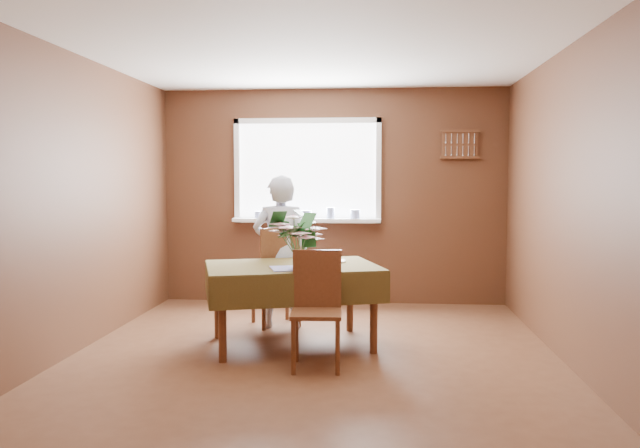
# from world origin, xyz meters

# --- Properties ---
(floor) EXTENTS (4.50, 4.50, 0.00)m
(floor) POSITION_xyz_m (0.00, 0.00, 0.00)
(floor) COLOR #55301D
(floor) RESTS_ON ground
(ceiling) EXTENTS (4.50, 4.50, 0.00)m
(ceiling) POSITION_xyz_m (0.00, 0.00, 2.50)
(ceiling) COLOR white
(ceiling) RESTS_ON wall_back
(wall_back) EXTENTS (4.00, 0.00, 4.00)m
(wall_back) POSITION_xyz_m (0.00, 2.25, 1.25)
(wall_back) COLOR brown
(wall_back) RESTS_ON floor
(wall_front) EXTENTS (4.00, 0.00, 4.00)m
(wall_front) POSITION_xyz_m (0.00, -2.25, 1.25)
(wall_front) COLOR brown
(wall_front) RESTS_ON floor
(wall_left) EXTENTS (0.00, 4.50, 4.50)m
(wall_left) POSITION_xyz_m (-2.00, 0.00, 1.25)
(wall_left) COLOR brown
(wall_left) RESTS_ON floor
(wall_right) EXTENTS (0.00, 4.50, 4.50)m
(wall_right) POSITION_xyz_m (2.00, 0.00, 1.25)
(wall_right) COLOR brown
(wall_right) RESTS_ON floor
(window_assembly) EXTENTS (1.72, 0.20, 1.22)m
(window_assembly) POSITION_xyz_m (-0.29, 2.20, 1.35)
(window_assembly) COLOR white
(window_assembly) RESTS_ON wall_back
(spoon_rack) EXTENTS (0.44, 0.05, 0.33)m
(spoon_rack) POSITION_xyz_m (1.45, 2.22, 1.85)
(spoon_rack) COLOR brown
(spoon_rack) RESTS_ON wall_back
(dining_table) EXTENTS (1.69, 1.38, 0.72)m
(dining_table) POSITION_xyz_m (-0.22, 0.30, 0.63)
(dining_table) COLOR brown
(dining_table) RESTS_ON floor
(chair_far) EXTENTS (0.57, 0.57, 0.99)m
(chair_far) POSITION_xyz_m (-0.45, 0.98, 0.54)
(chair_far) COLOR brown
(chair_far) RESTS_ON floor
(chair_near) EXTENTS (0.41, 0.41, 0.90)m
(chair_near) POSITION_xyz_m (0.05, -0.26, 0.49)
(chair_near) COLOR brown
(chair_near) RESTS_ON floor
(seated_woman) EXTENTS (0.56, 0.38, 1.49)m
(seated_woman) POSITION_xyz_m (-0.42, 0.95, 0.75)
(seated_woman) COLOR white
(seated_woman) RESTS_ON floor
(flower_bouquet) EXTENTS (0.51, 0.51, 0.44)m
(flower_bouquet) POSITION_xyz_m (-0.14, 0.08, 0.99)
(flower_bouquet) COLOR white
(flower_bouquet) RESTS_ON dining_table
(side_plate) EXTENTS (0.33, 0.33, 0.01)m
(side_plate) POSITION_xyz_m (0.12, 0.53, 0.72)
(side_plate) COLOR white
(side_plate) RESTS_ON dining_table
(table_knife) EXTENTS (0.05, 0.24, 0.00)m
(table_knife) POSITION_xyz_m (0.04, 0.17, 0.72)
(table_knife) COLOR silver
(table_knife) RESTS_ON dining_table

